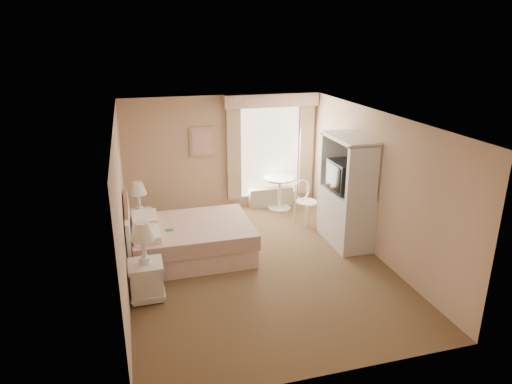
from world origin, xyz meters
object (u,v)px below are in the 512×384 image
object	(u,v)px
round_table	(280,188)
nightstand_near	(146,271)
bed	(185,239)
cafe_chair	(305,198)
armoire	(347,200)
nightstand_far	(140,217)

from	to	relation	value
round_table	nightstand_near	bearing A→B (deg)	-135.76
nightstand_near	round_table	bearing A→B (deg)	44.24
bed	cafe_chair	world-z (taller)	bed
nightstand_near	round_table	distance (m)	4.22
round_table	cafe_chair	distance (m)	0.89
cafe_chair	armoire	size ratio (longest dim) A/B	0.44
cafe_chair	armoire	xyz separation A→B (m)	(0.38, -1.10, 0.32)
cafe_chair	nightstand_far	bearing A→B (deg)	154.42
bed	cafe_chair	size ratio (longest dim) A/B	2.35
nightstand_far	cafe_chair	bearing A→B (deg)	-2.55
round_table	cafe_chair	bearing A→B (deg)	-73.41
nightstand_far	round_table	xyz separation A→B (m)	(3.02, 0.71, 0.07)
cafe_chair	armoire	world-z (taller)	armoire
cafe_chair	armoire	bearing A→B (deg)	-94.05
bed	nightstand_far	bearing A→B (deg)	123.71
bed	round_table	xyz separation A→B (m)	(2.30, 1.78, 0.14)
nightstand_far	cafe_chair	world-z (taller)	nightstand_far
round_table	armoire	bearing A→B (deg)	-72.05
bed	armoire	xyz separation A→B (m)	(2.94, -0.17, 0.49)
nightstand_near	bed	bearing A→B (deg)	58.34
nightstand_far	cafe_chair	distance (m)	3.28
bed	nightstand_near	world-z (taller)	bed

